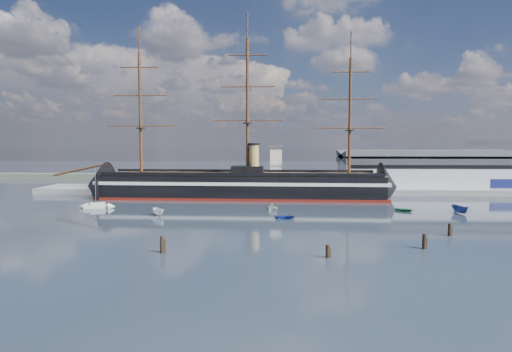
{
  "coord_description": "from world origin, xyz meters",
  "views": [
    {
      "loc": [
        1.1,
        -75.05,
        17.43
      ],
      "look_at": [
        -2.61,
        35.0,
        9.0
      ],
      "focal_mm": 30.0,
      "sensor_mm": 36.0,
      "label": 1
    }
  ],
  "objects": [
    {
      "name": "warehouse",
      "position": [
        58.0,
        80.0,
        7.98
      ],
      "size": [
        63.0,
        21.0,
        11.6
      ],
      "color": "#B7BABC",
      "rests_on": "ground"
    },
    {
      "name": "motorboat_a",
      "position": [
        -25.76,
        25.76,
        0.0
      ],
      "size": [
        6.28,
        5.16,
        2.42
      ],
      "primitive_type": "imported",
      "rotation": [
        0.0,
        0.0,
        0.58
      ],
      "color": "white",
      "rests_on": "ground"
    },
    {
      "name": "sailboat",
      "position": [
        -45.4,
        37.46,
        0.71
      ],
      "size": [
        7.24,
        3.73,
        11.12
      ],
      "rotation": [
        0.0,
        0.0,
        0.26
      ],
      "color": "beige",
      "rests_on": "ground"
    },
    {
      "name": "piling_far_right",
      "position": [
        34.99,
        5.73,
        0.0
      ],
      "size": [
        0.64,
        0.64,
        3.01
      ],
      "primitive_type": "cylinder",
      "color": "black",
      "rests_on": "ground"
    },
    {
      "name": "warship",
      "position": [
        -9.88,
        60.0,
        4.04
      ],
      "size": [
        113.2,
        19.97,
        53.94
      ],
      "rotation": [
        0.0,
        0.0,
        -0.04
      ],
      "color": "black",
      "rests_on": "ground"
    },
    {
      "name": "motorboat_e",
      "position": [
        35.42,
        34.73,
        0.0
      ],
      "size": [
        2.38,
        2.89,
        1.28
      ],
      "primitive_type": "imported",
      "rotation": [
        0.0,
        0.0,
        1.01
      ],
      "color": "#115027",
      "rests_on": "ground"
    },
    {
      "name": "piling_near_mid",
      "position": [
        9.88,
        -10.63,
        0.0
      ],
      "size": [
        0.64,
        0.64,
        2.7
      ],
      "primitive_type": "cylinder",
      "color": "black",
      "rests_on": "ground"
    },
    {
      "name": "motorboat_d",
      "position": [
        1.64,
        35.85,
        0.0
      ],
      "size": [
        5.56,
        5.57,
        2.01
      ],
      "primitive_type": "imported",
      "rotation": [
        0.0,
        0.0,
        0.79
      ],
      "color": "white",
      "rests_on": "ground"
    },
    {
      "name": "piling_near_right",
      "position": [
        26.55,
        -4.66,
        0.0
      ],
      "size": [
        0.64,
        0.64,
        3.22
      ],
      "primitive_type": "cylinder",
      "color": "black",
      "rests_on": "ground"
    },
    {
      "name": "quay_tower",
      "position": [
        3.0,
        73.0,
        9.75
      ],
      "size": [
        5.0,
        5.0,
        15.0
      ],
      "color": "silver",
      "rests_on": "ground"
    },
    {
      "name": "piling_near_left",
      "position": [
        -16.1,
        -8.73,
        0.0
      ],
      "size": [
        0.64,
        0.64,
        3.43
      ],
      "primitive_type": "cylinder",
      "color": "black",
      "rests_on": "ground"
    },
    {
      "name": "motorboat_f",
      "position": [
        48.33,
        31.79,
        0.0
      ],
      "size": [
        6.96,
        3.93,
        2.63
      ],
      "primitive_type": "imported",
      "rotation": [
        0.0,
        0.0,
        0.24
      ],
      "color": "navy",
      "rests_on": "ground"
    },
    {
      "name": "motorboat_b",
      "position": [
        4.49,
        22.84,
        0.0
      ],
      "size": [
        1.18,
        2.93,
        1.36
      ],
      "primitive_type": "imported",
      "rotation": [
        0.0,
        0.0,
        1.58
      ],
      "color": "navy",
      "rests_on": "ground"
    },
    {
      "name": "quay",
      "position": [
        10.0,
        76.0,
        0.0
      ],
      "size": [
        180.0,
        18.0,
        2.0
      ],
      "primitive_type": "cube",
      "color": "slate",
      "rests_on": "ground"
    },
    {
      "name": "ground",
      "position": [
        0.0,
        40.0,
        0.0
      ],
      "size": [
        600.0,
        600.0,
        0.0
      ],
      "primitive_type": "plane",
      "color": "#1C2431",
      "rests_on": "ground"
    }
  ]
}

